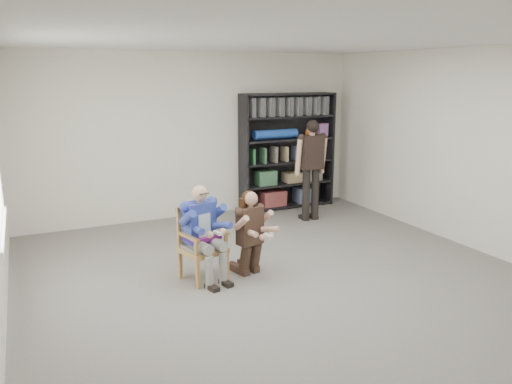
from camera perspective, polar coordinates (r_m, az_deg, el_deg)
name	(u,v)px	position (r m, az deg, el deg)	size (l,w,h in m)	color
room_shell	(296,171)	(5.48, 4.58, 2.46)	(6.00, 7.00, 2.80)	white
floor	(294,289)	(5.90, 4.32, -11.01)	(6.00, 7.00, 0.01)	slate
armchair	(203,244)	(6.03, -6.07, -5.91)	(0.52, 0.50, 0.90)	olive
seated_man	(203,233)	(5.99, -6.11, -4.69)	(0.50, 0.70, 1.17)	#2C4796
kneeling_woman	(251,233)	(6.10, -0.55, -4.76)	(0.45, 0.72, 1.07)	#39231C
bookshelf	(287,151)	(9.18, 3.61, 4.66)	(1.80, 0.38, 2.10)	black
standing_man	(311,171)	(8.40, 6.33, 2.41)	(0.52, 0.29, 1.70)	black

